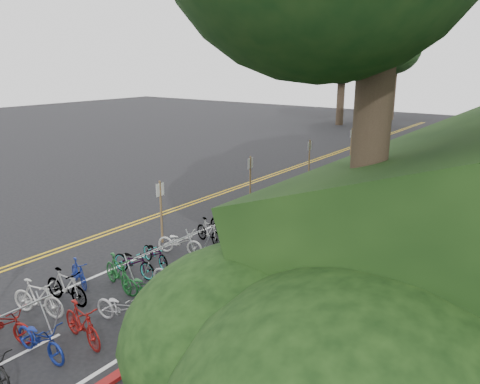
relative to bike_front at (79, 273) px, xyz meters
name	(u,v)px	position (x,y,z in m)	size (l,w,h in m)	color
ground	(36,285)	(-1.13, -0.82, -0.43)	(120.00, 120.00, 0.00)	black
road_markings	(240,210)	(-0.50, 9.28, -0.42)	(7.47, 80.00, 0.01)	gold
red_curb	(356,219)	(4.57, 11.18, -0.38)	(0.25, 28.00, 0.10)	maroon
bike_racks_rest	(313,188)	(1.87, 12.18, 0.43)	(1.14, 23.00, 1.17)	#95989F
signposts_rest	(282,167)	(-0.53, 13.18, 1.00)	(0.08, 18.40, 2.50)	brown
bike_front	(79,273)	(0.00, 0.00, 0.00)	(1.42, 0.40, 0.86)	navy
bike_valet	(152,270)	(1.79, 1.48, 0.05)	(3.40, 13.09, 1.09)	black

